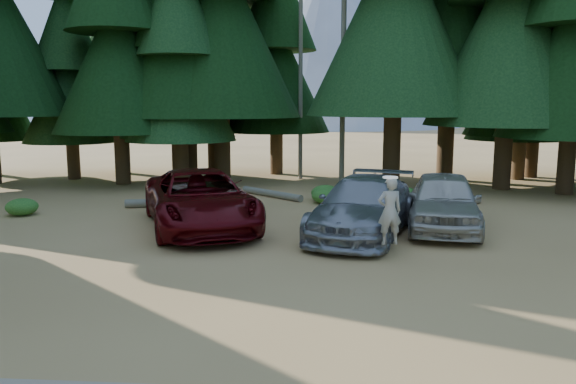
# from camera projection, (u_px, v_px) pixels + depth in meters

# --- Properties ---
(ground) EXTENTS (160.00, 160.00, 0.00)m
(ground) POSITION_uv_depth(u_px,v_px,m) (320.00, 278.00, 11.95)
(ground) COLOR #9E7743
(ground) RESTS_ON ground
(forest_belt_north) EXTENTS (36.00, 7.00, 22.00)m
(forest_belt_north) POSITION_uv_depth(u_px,v_px,m) (324.00, 182.00, 26.73)
(forest_belt_north) COLOR black
(forest_belt_north) RESTS_ON ground
(snag_front) EXTENTS (0.24, 0.24, 12.00)m
(snag_front) POSITION_uv_depth(u_px,v_px,m) (343.00, 51.00, 25.25)
(snag_front) COLOR #6F6B59
(snag_front) RESTS_ON ground
(snag_back) EXTENTS (0.20, 0.20, 10.00)m
(snag_back) POSITION_uv_depth(u_px,v_px,m) (301.00, 76.00, 27.02)
(snag_back) COLOR #6F6B59
(snag_back) RESTS_ON ground
(mountain_peak) EXTENTS (48.00, 50.00, 28.00)m
(mountain_peak) POSITION_uv_depth(u_px,v_px,m) (313.00, 51.00, 97.09)
(mountain_peak) COLOR gray
(mountain_peak) RESTS_ON ground
(red_pickup) EXTENTS (4.94, 6.82, 1.73)m
(red_pickup) POSITION_uv_depth(u_px,v_px,m) (200.00, 200.00, 16.63)
(red_pickup) COLOR #51060B
(red_pickup) RESTS_ON ground
(silver_minivan_center) EXTENTS (3.83, 6.03, 1.63)m
(silver_minivan_center) POSITION_uv_depth(u_px,v_px,m) (364.00, 206.00, 15.78)
(silver_minivan_center) COLOR #94959B
(silver_minivan_center) RESTS_ON ground
(silver_minivan_right) EXTENTS (2.76, 5.22, 1.69)m
(silver_minivan_right) POSITION_uv_depth(u_px,v_px,m) (444.00, 201.00, 16.52)
(silver_minivan_right) COLOR beige
(silver_minivan_right) RESTS_ON ground
(frisbee_player) EXTENTS (0.66, 0.51, 1.62)m
(frisbee_player) POSITION_uv_depth(u_px,v_px,m) (390.00, 210.00, 13.30)
(frisbee_player) COLOR beige
(frisbee_player) RESTS_ON ground
(log_left) EXTENTS (4.25, 0.97, 0.30)m
(log_left) POSITION_uv_depth(u_px,v_px,m) (186.00, 203.00, 20.15)
(log_left) COLOR #6F6B59
(log_left) RESTS_ON ground
(log_mid) EXTENTS (2.64, 2.44, 0.27)m
(log_mid) POSITION_uv_depth(u_px,v_px,m) (271.00, 194.00, 22.29)
(log_mid) COLOR #6F6B59
(log_mid) RESTS_ON ground
(log_right) EXTENTS (4.16, 2.17, 0.29)m
(log_right) POSITION_uv_depth(u_px,v_px,m) (428.00, 203.00, 20.09)
(log_right) COLOR #6F6B59
(log_right) RESTS_ON ground
(shrub_far_left) EXTENTS (0.96, 0.96, 0.53)m
(shrub_far_left) POSITION_uv_depth(u_px,v_px,m) (192.00, 195.00, 21.16)
(shrub_far_left) COLOR #1C5D1B
(shrub_far_left) RESTS_ON ground
(shrub_left) EXTENTS (1.13, 1.13, 0.62)m
(shrub_left) POSITION_uv_depth(u_px,v_px,m) (198.00, 190.00, 21.98)
(shrub_left) COLOR #1C5D1B
(shrub_left) RESTS_ON ground
(shrub_center_left) EXTENTS (1.02, 1.02, 0.56)m
(shrub_center_left) POSITION_uv_depth(u_px,v_px,m) (325.00, 196.00, 20.85)
(shrub_center_left) COLOR #1C5D1B
(shrub_center_left) RESTS_ON ground
(shrub_center_right) EXTENTS (1.10, 1.10, 0.60)m
(shrub_center_right) POSITION_uv_depth(u_px,v_px,m) (326.00, 193.00, 21.43)
(shrub_center_right) COLOR #1C5D1B
(shrub_center_right) RESTS_ON ground
(shrub_right) EXTENTS (0.96, 0.96, 0.53)m
(shrub_right) POSITION_uv_depth(u_px,v_px,m) (404.00, 194.00, 21.48)
(shrub_right) COLOR #1C5D1B
(shrub_right) RESTS_ON ground
(shrub_far_right) EXTENTS (1.17, 1.17, 0.64)m
(shrub_far_right) POSITION_uv_depth(u_px,v_px,m) (433.00, 192.00, 21.46)
(shrub_far_right) COLOR #1C5D1B
(shrub_far_right) RESTS_ON ground
(shrub_edge_west) EXTENTS (1.03, 1.03, 0.57)m
(shrub_edge_west) POSITION_uv_depth(u_px,v_px,m) (22.00, 207.00, 18.64)
(shrub_edge_west) COLOR #1C5D1B
(shrub_edge_west) RESTS_ON ground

